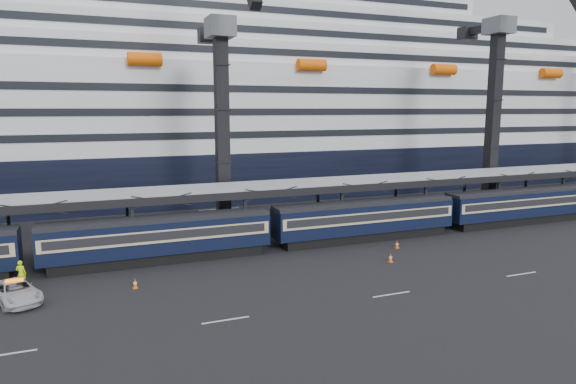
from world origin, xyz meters
name	(u,v)px	position (x,y,z in m)	size (l,w,h in m)	color
ground	(503,258)	(0.00, 0.00, 0.00)	(260.00, 260.00, 0.00)	black
train	(394,216)	(-4.65, 10.00, 2.20)	(133.05, 3.00, 4.05)	black
canopy	(410,179)	(0.00, 14.00, 5.25)	(130.00, 6.25, 5.53)	gray
cruise_ship	(292,112)	(-1.08, 45.99, 12.34)	(214.09, 28.84, 34.00)	black
crane_dark_near	(223,118)	(-20.00, 18.59, 11.93)	(4.50, 17.75, 35.08)	#515359
crane_dark_mid	(496,105)	(15.00, 17.59, 13.36)	(4.50, 18.24, 39.64)	#515359
pickup_truck	(15,292)	(-38.36, 4.23, 0.72)	(2.39, 5.18, 1.44)	#B9BBC1
worker	(21,274)	(-38.31, 7.50, 0.99)	(0.72, 0.47, 1.98)	#CCFF0D
traffic_cone_b	(135,283)	(-30.62, 4.02, 0.37)	(0.37, 0.37, 0.74)	#F85D07
traffic_cone_c	(391,258)	(-9.78, 2.63, 0.38)	(0.38, 0.38, 0.76)	#F85D07
traffic_cone_d	(397,244)	(-6.77, 6.17, 0.36)	(0.37, 0.37, 0.74)	#F85D07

